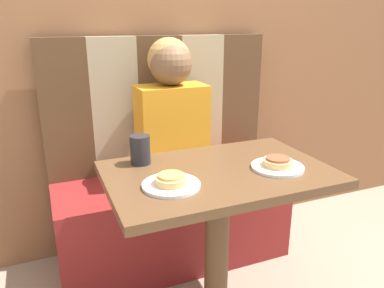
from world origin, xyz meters
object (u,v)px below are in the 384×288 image
object	(u,v)px
pizza_left	(171,179)
drinking_cup	(140,150)
plate_right	(277,167)
pizza_right	(278,162)
plate_left	(171,185)
person	(171,109)

from	to	relation	value
pizza_left	drinking_cup	bearing A→B (deg)	98.78
plate_right	drinking_cup	size ratio (longest dim) A/B	1.74
pizza_left	pizza_right	bearing A→B (deg)	0.00
plate_left	drinking_cup	distance (m)	0.26
person	pizza_left	xyz separation A→B (m)	(-0.22, -0.61, -0.10)
pizza_left	pizza_right	world-z (taller)	same
person	pizza_right	xyz separation A→B (m)	(0.22, -0.61, -0.10)
person	pizza_left	size ratio (longest dim) A/B	6.23
pizza_left	pizza_right	distance (m)	0.44
plate_left	pizza_right	xyz separation A→B (m)	(0.44, 0.00, 0.02)
plate_right	pizza_right	xyz separation A→B (m)	(0.00, 0.00, 0.02)
plate_right	drinking_cup	xyz separation A→B (m)	(-0.48, 0.26, 0.05)
plate_left	pizza_right	distance (m)	0.44
plate_left	pizza_right	size ratio (longest dim) A/B	1.76
pizza_left	plate_left	bearing A→B (deg)	-90.00
plate_right	pizza_left	size ratio (longest dim) A/B	1.76
plate_right	plate_left	bearing A→B (deg)	180.00
person	plate_left	world-z (taller)	person
plate_left	pizza_right	bearing A→B (deg)	0.00
pizza_left	pizza_right	size ratio (longest dim) A/B	1.00
pizza_left	drinking_cup	xyz separation A→B (m)	(-0.04, 0.26, 0.03)
pizza_right	person	bearing A→B (deg)	109.59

